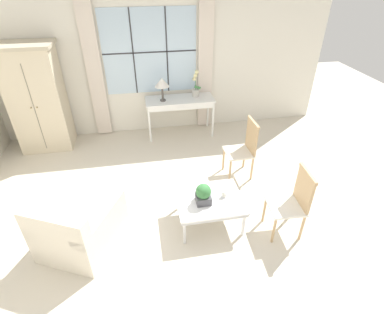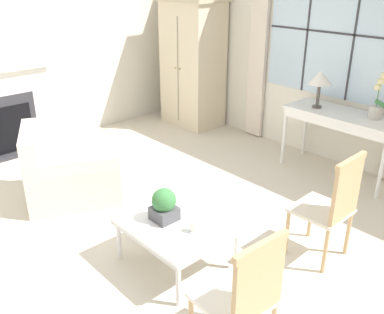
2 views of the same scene
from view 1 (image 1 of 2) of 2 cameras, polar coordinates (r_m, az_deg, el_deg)
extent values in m
plane|color=beige|center=(4.30, -3.68, -13.20)|extent=(14.00, 14.00, 0.00)
cube|color=silver|center=(6.23, -7.83, 17.08)|extent=(7.20, 0.06, 2.80)
cube|color=silver|center=(6.13, -7.98, 19.16)|extent=(1.79, 0.01, 1.58)
cube|color=#2D2D33|center=(6.12, -11.16, 18.85)|extent=(0.02, 0.02, 1.58)
cube|color=#2D2D33|center=(6.15, -4.81, 19.39)|extent=(0.02, 0.02, 1.58)
cube|color=#2D2D33|center=(6.13, -7.98, 19.14)|extent=(1.79, 0.02, 0.02)
cube|color=beige|center=(6.22, -18.01, 14.94)|extent=(0.29, 0.06, 2.58)
cube|color=beige|center=(6.31, 2.53, 16.73)|extent=(0.29, 0.06, 2.58)
cube|color=beige|center=(6.28, -27.23, 9.53)|extent=(0.91, 0.61, 1.91)
cube|color=#BCAE92|center=(6.01, -29.73, 18.05)|extent=(0.99, 0.67, 0.06)
cube|color=gray|center=(6.02, -27.78, 8.02)|extent=(0.01, 0.01, 1.61)
sphere|color=#997F4C|center=(6.01, -28.34, 8.25)|extent=(0.03, 0.03, 0.03)
sphere|color=#997F4C|center=(5.98, -27.44, 8.38)|extent=(0.03, 0.03, 0.03)
cube|color=white|center=(6.13, -2.36, 10.91)|extent=(1.37, 0.56, 0.03)
cube|color=white|center=(6.15, -2.35, 10.35)|extent=(1.32, 0.53, 0.10)
cylinder|color=white|center=(6.03, -8.06, 6.06)|extent=(0.04, 0.04, 0.76)
cylinder|color=white|center=(6.19, 4.01, 7.08)|extent=(0.04, 0.04, 0.76)
cylinder|color=white|center=(6.46, -8.32, 7.97)|extent=(0.04, 0.04, 0.76)
cylinder|color=white|center=(6.61, 3.03, 8.90)|extent=(0.04, 0.04, 0.76)
cylinder|color=#4C4742|center=(6.04, -5.56, 10.71)|extent=(0.11, 0.11, 0.02)
cylinder|color=#4C4742|center=(5.98, -5.63, 12.01)|extent=(0.04, 0.04, 0.27)
cone|color=white|center=(5.91, -5.75, 13.97)|extent=(0.28, 0.28, 0.17)
cylinder|color=#BCB7AD|center=(6.20, 0.66, 12.12)|extent=(0.14, 0.14, 0.15)
cylinder|color=#38753D|center=(6.11, 0.68, 14.45)|extent=(0.01, 0.01, 0.39)
cube|color=#38753D|center=(6.17, 1.07, 13.13)|extent=(0.14, 0.02, 0.09)
sphere|color=beige|center=(6.11, 0.42, 14.64)|extent=(0.08, 0.08, 0.08)
sphere|color=beige|center=(6.09, 0.67, 15.28)|extent=(0.08, 0.08, 0.08)
sphere|color=beige|center=(6.08, 0.91, 15.91)|extent=(0.08, 0.08, 0.08)
cube|color=beige|center=(4.21, -20.12, -12.76)|extent=(1.15, 1.21, 0.45)
cube|color=beige|center=(3.72, -24.67, -12.29)|extent=(0.80, 0.50, 0.38)
cube|color=beige|center=(4.32, -23.75, -11.02)|extent=(0.59, 0.95, 0.59)
cube|color=beige|center=(4.01, -16.57, -13.19)|extent=(0.59, 0.95, 0.59)
cube|color=beige|center=(5.04, 8.86, 0.91)|extent=(0.45, 0.45, 0.03)
cube|color=tan|center=(4.97, 11.30, 3.70)|extent=(0.04, 0.41, 0.50)
cube|color=tan|center=(4.84, 11.64, 6.45)|extent=(0.05, 0.43, 0.05)
cylinder|color=tan|center=(4.96, 7.25, -2.74)|extent=(0.04, 0.04, 0.43)
cylinder|color=tan|center=(5.26, 6.03, -0.34)|extent=(0.04, 0.04, 0.43)
cylinder|color=tan|center=(5.08, 11.34, -2.21)|extent=(0.04, 0.04, 0.43)
cylinder|color=tan|center=(5.37, 9.92, 0.10)|extent=(0.04, 0.04, 0.43)
cube|color=white|center=(4.14, 17.37, -8.88)|extent=(0.46, 0.46, 0.03)
cube|color=tan|center=(4.07, 20.55, -5.88)|extent=(0.06, 0.41, 0.47)
cube|color=tan|center=(3.92, 21.28, -2.98)|extent=(0.06, 0.43, 0.05)
cylinder|color=tan|center=(4.11, 15.33, -13.32)|extent=(0.04, 0.04, 0.42)
cylinder|color=tan|center=(4.35, 13.61, -9.76)|extent=(0.04, 0.04, 0.42)
cylinder|color=tan|center=(4.25, 20.21, -12.51)|extent=(0.04, 0.04, 0.42)
cylinder|color=tan|center=(4.49, 18.24, -9.13)|extent=(0.04, 0.04, 0.42)
cube|color=silver|center=(4.10, 3.32, -8.08)|extent=(0.89, 0.75, 0.03)
cube|color=beige|center=(4.12, 3.31, -8.41)|extent=(0.87, 0.73, 0.04)
cylinder|color=silver|center=(3.97, -1.44, -14.12)|extent=(0.04, 0.04, 0.40)
cylinder|color=silver|center=(4.12, 9.78, -12.48)|extent=(0.04, 0.04, 0.40)
cylinder|color=silver|center=(4.42, -2.78, -8.00)|extent=(0.04, 0.04, 0.40)
cylinder|color=silver|center=(4.56, 7.19, -6.77)|extent=(0.04, 0.04, 0.40)
cube|color=#4C4C51|center=(4.00, 2.15, -7.94)|extent=(0.20, 0.20, 0.12)
sphere|color=#38753D|center=(3.92, 2.19, -6.56)|extent=(0.21, 0.21, 0.21)
cylinder|color=silver|center=(4.14, 6.13, -7.45)|extent=(0.09, 0.09, 0.01)
cylinder|color=white|center=(4.11, 6.17, -6.95)|extent=(0.06, 0.06, 0.08)
cylinder|color=black|center=(4.08, 6.21, -6.46)|extent=(0.00, 0.00, 0.01)
camera|label=2|loc=(3.36, 59.27, 3.71)|focal=40.00mm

